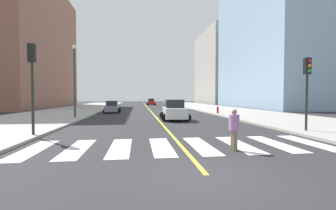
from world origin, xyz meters
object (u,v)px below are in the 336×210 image
Objects in this scene: traffic_light_near_corner at (307,79)px; traffic_light_far_corner at (32,71)px; pedestrian_crossing at (234,128)px; fire_hydrant at (218,110)px; street_lamp at (74,75)px; car_red_second at (151,102)px; car_gray_third at (112,107)px; car_white_nearest at (174,110)px.

traffic_light_near_corner is 0.90× the size of traffic_light_far_corner.
pedestrian_crossing is 20.16m from fire_hydrant.
traffic_light_far_corner is 0.68× the size of street_lamp.
car_red_second is at bearing 100.65° from fire_hydrant.
fire_hydrant is (6.49, -34.53, -0.23)m from car_red_second.
street_lamp is (-2.82, -8.18, 3.68)m from car_gray_third.
car_white_nearest is at bearing -3.24° from pedestrian_crossing.
car_white_nearest is at bearing 88.41° from car_red_second.
fire_hydrant is (13.48, -4.50, -0.20)m from car_gray_third.
pedestrian_crossing is at bearing -107.29° from fire_hydrant.
street_lamp reaches higher than traffic_light_far_corner.
fire_hydrant is at bearing -19.41° from car_gray_third.
traffic_light_far_corner reaches higher than pedestrian_crossing.
fire_hydrant is 0.12× the size of street_lamp.
street_lamp reaches higher than car_red_second.
traffic_light_far_corner is at bearing -136.60° from fire_hydrant.
car_gray_third is at bearing 12.00° from pedestrian_crossing.
car_white_nearest is 0.90× the size of traffic_light_far_corner.
traffic_light_far_corner reaches higher than car_gray_third.
traffic_light_far_corner is (-9.16, -49.33, 2.81)m from car_red_second.
traffic_light_far_corner is at bearing 44.78° from car_white_nearest.
car_gray_third is 19.63m from traffic_light_far_corner.
car_white_nearest is 0.61× the size of street_lamp.
car_white_nearest is 12.93m from pedestrian_crossing.
car_red_second reaches higher than pedestrian_crossing.
car_white_nearest is at bearing -135.75° from fire_hydrant.
traffic_light_far_corner is 21.76m from fire_hydrant.
car_red_second is at bearing -4.96° from pedestrian_crossing.
car_gray_third is 14.21m from fire_hydrant.
car_white_nearest reaches higher than car_gray_third.
car_white_nearest is 1.13× the size of car_red_second.
car_gray_third is at bearing 83.57° from traffic_light_far_corner.
car_gray_third is 0.84× the size of traffic_light_near_corner.
fire_hydrant is 17.15m from street_lamp.
car_white_nearest is 1.18× the size of car_gray_third.
traffic_light_far_corner is at bearing 77.90° from car_red_second.
car_white_nearest is 40.86m from car_red_second.
car_gray_third is at bearing -55.09° from traffic_light_near_corner.
pedestrian_crossing is (7.49, -23.75, 0.16)m from car_gray_third.
car_white_nearest is at bearing -15.15° from street_lamp.
pedestrian_crossing is (0.50, -53.78, 0.14)m from car_red_second.
traffic_light_far_corner is at bearing 59.80° from pedestrian_crossing.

